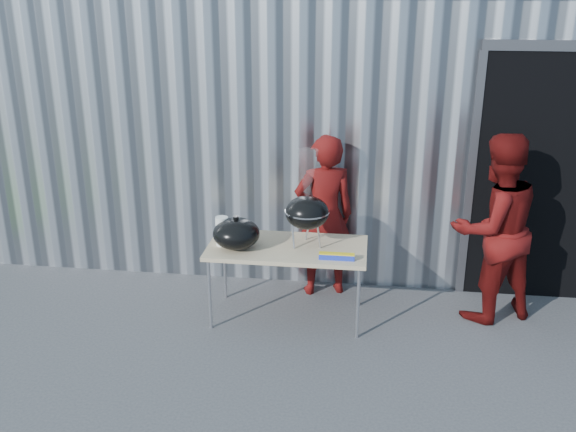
# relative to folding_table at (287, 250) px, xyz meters

# --- Properties ---
(ground) EXTENTS (80.00, 80.00, 0.00)m
(ground) POSITION_rel_folding_table_xyz_m (-0.31, -0.90, -0.71)
(ground) COLOR #404042
(building) EXTENTS (8.20, 6.20, 3.10)m
(building) POSITION_rel_folding_table_xyz_m (0.60, 3.69, 0.83)
(building) COLOR silver
(building) RESTS_ON ground
(folding_table) EXTENTS (1.50, 0.75, 0.75)m
(folding_table) POSITION_rel_folding_table_xyz_m (0.00, 0.00, 0.00)
(folding_table) COLOR tan
(folding_table) RESTS_ON ground
(kettle_grill) EXTENTS (0.42, 0.42, 0.93)m
(kettle_grill) POSITION_rel_folding_table_xyz_m (0.18, 0.04, 0.46)
(kettle_grill) COLOR black
(kettle_grill) RESTS_ON folding_table
(grill_lid) EXTENTS (0.44, 0.44, 0.32)m
(grill_lid) POSITION_rel_folding_table_xyz_m (-0.47, -0.10, 0.18)
(grill_lid) COLOR black
(grill_lid) RESTS_ON folding_table
(paper_towels) EXTENTS (0.12, 0.12, 0.28)m
(paper_towels) POSITION_rel_folding_table_xyz_m (-0.61, -0.05, 0.18)
(paper_towels) COLOR white
(paper_towels) RESTS_ON folding_table
(white_tub) EXTENTS (0.20, 0.15, 0.10)m
(white_tub) POSITION_rel_folding_table_xyz_m (-0.55, 0.18, 0.09)
(white_tub) COLOR white
(white_tub) RESTS_ON folding_table
(foil_box) EXTENTS (0.32, 0.05, 0.06)m
(foil_box) POSITION_rel_folding_table_xyz_m (0.48, -0.25, 0.07)
(foil_box) COLOR #1C32BB
(foil_box) RESTS_ON folding_table
(person_cook) EXTENTS (0.71, 0.57, 1.70)m
(person_cook) POSITION_rel_folding_table_xyz_m (0.30, 0.59, 0.14)
(person_cook) COLOR #530C0B
(person_cook) RESTS_ON ground
(person_bystander) EXTENTS (1.10, 1.01, 1.83)m
(person_bystander) POSITION_rel_folding_table_xyz_m (1.93, 0.28, 0.21)
(person_bystander) COLOR #530C0B
(person_bystander) RESTS_ON ground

